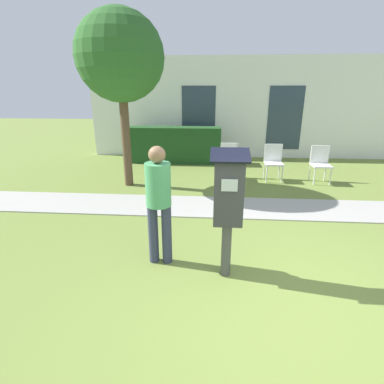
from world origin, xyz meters
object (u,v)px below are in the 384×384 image
outdoor_chair_middle (273,159)px  outdoor_chair_right (320,161)px  parking_meter (228,199)px  outdoor_chair_left (229,158)px  person_standing (159,197)px

outdoor_chair_middle → outdoor_chair_right: (1.12, -0.11, 0.00)m
parking_meter → outdoor_chair_left: parking_meter is taller
outdoor_chair_right → outdoor_chair_left: bearing=175.0°
parking_meter → outdoor_chair_right: size_ratio=1.77×
parking_meter → person_standing: parking_meter is taller
outdoor_chair_left → parking_meter: bearing=-107.1°
parking_meter → outdoor_chair_middle: 4.49m
outdoor_chair_left → outdoor_chair_middle: same height
parking_meter → outdoor_chair_right: bearing=59.7°
person_standing → outdoor_chair_right: size_ratio=1.76×
outdoor_chair_middle → outdoor_chair_right: same height
parking_meter → person_standing: bearing=165.1°
outdoor_chair_middle → outdoor_chair_right: size_ratio=1.00×
outdoor_chair_left → outdoor_chair_right: 2.24m
parking_meter → outdoor_chair_left: (0.19, 4.32, -0.49)m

